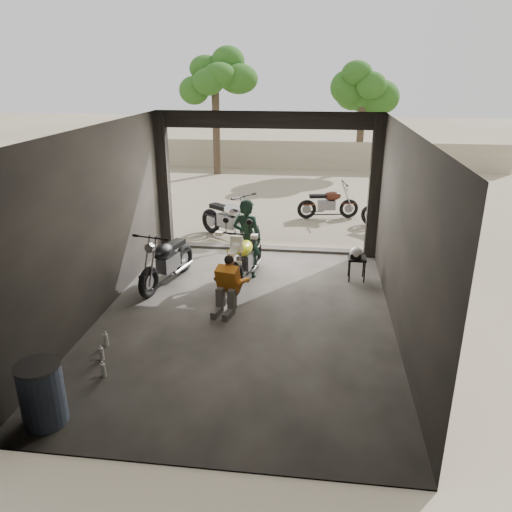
% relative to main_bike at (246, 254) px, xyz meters
% --- Properties ---
extents(ground, '(80.00, 80.00, 0.00)m').
position_rel_main_bike_xyz_m(ground, '(0.22, -1.56, -0.61)').
color(ground, '#7A6D56').
rests_on(ground, ground).
extents(garage, '(7.00, 7.13, 3.20)m').
position_rel_main_bike_xyz_m(garage, '(0.22, -1.01, 0.66)').
color(garage, '#2D2B28').
rests_on(garage, ground).
extents(boundary_wall, '(18.00, 0.30, 1.20)m').
position_rel_main_bike_xyz_m(boundary_wall, '(0.22, 12.44, -0.01)').
color(boundary_wall, gray).
rests_on(boundary_wall, ground).
extents(tree_left, '(2.20, 2.20, 5.60)m').
position_rel_main_bike_xyz_m(tree_left, '(-2.78, 10.94, 3.37)').
color(tree_left, '#382B1E').
rests_on(tree_left, ground).
extents(tree_right, '(2.20, 2.20, 5.00)m').
position_rel_main_bike_xyz_m(tree_right, '(3.02, 12.44, 2.94)').
color(tree_right, '#382B1E').
rests_on(tree_right, ground).
extents(main_bike, '(1.01, 1.93, 1.23)m').
position_rel_main_bike_xyz_m(main_bike, '(0.00, 0.00, 0.00)').
color(main_bike, '#EFE8C9').
rests_on(main_bike, ground).
extents(left_bike, '(1.09, 1.83, 1.15)m').
position_rel_main_bike_xyz_m(left_bike, '(-1.54, -0.28, -0.04)').
color(left_bike, black).
rests_on(left_bike, ground).
extents(outside_bike_a, '(1.89, 1.68, 1.22)m').
position_rel_main_bike_xyz_m(outside_bike_a, '(-0.80, 2.66, -0.00)').
color(outside_bike_a, black).
rests_on(outside_bike_a, ground).
extents(outside_bike_b, '(1.63, 0.91, 1.04)m').
position_rel_main_bike_xyz_m(outside_bike_b, '(1.67, 4.87, -0.09)').
color(outside_bike_b, '#441C10').
rests_on(outside_bike_b, ground).
extents(outside_bike_c, '(1.62, 1.49, 1.06)m').
position_rel_main_bike_xyz_m(outside_bike_c, '(3.29, 3.89, -0.08)').
color(outside_bike_c, black).
rests_on(outside_bike_c, ground).
extents(rider, '(0.69, 0.54, 1.66)m').
position_rel_main_bike_xyz_m(rider, '(-0.02, 0.30, 0.21)').
color(rider, black).
rests_on(rider, ground).
extents(mechanic, '(0.65, 0.79, 1.00)m').
position_rel_main_bike_xyz_m(mechanic, '(-0.14, -1.42, -0.11)').
color(mechanic, orange).
rests_on(mechanic, ground).
extents(stool, '(0.36, 0.36, 0.49)m').
position_rel_main_bike_xyz_m(stool, '(2.22, 0.38, -0.19)').
color(stool, black).
rests_on(stool, ground).
extents(helmet, '(0.33, 0.33, 0.24)m').
position_rel_main_bike_xyz_m(helmet, '(2.18, 0.34, -0.00)').
color(helmet, silver).
rests_on(helmet, stool).
extents(oil_drum, '(0.63, 0.63, 0.81)m').
position_rel_main_bike_xyz_m(oil_drum, '(-1.78, -4.56, -0.21)').
color(oil_drum, '#455775').
rests_on(oil_drum, ground).
extents(sign_post, '(0.87, 0.08, 2.60)m').
position_rel_main_bike_xyz_m(sign_post, '(3.27, 2.25, 1.16)').
color(sign_post, black).
rests_on(sign_post, ground).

